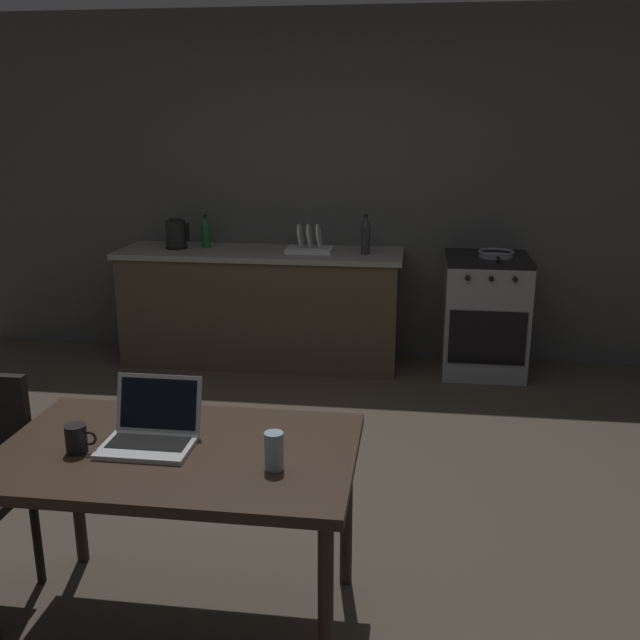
% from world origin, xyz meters
% --- Properties ---
extents(ground_plane, '(12.00, 12.00, 0.00)m').
position_xyz_m(ground_plane, '(0.00, 0.00, 0.00)').
color(ground_plane, '#473D33').
extents(back_wall, '(6.40, 0.10, 2.64)m').
position_xyz_m(back_wall, '(0.30, 2.58, 1.32)').
color(back_wall, '#4C4B4A').
rests_on(back_wall, ground_plane).
extents(kitchen_counter, '(2.16, 0.64, 0.88)m').
position_xyz_m(kitchen_counter, '(-0.48, 2.23, 0.44)').
color(kitchen_counter, '#4C3D2D').
rests_on(kitchen_counter, ground_plane).
extents(stove_oven, '(0.60, 0.62, 0.88)m').
position_xyz_m(stove_oven, '(1.22, 2.23, 0.44)').
color(stove_oven, gray).
rests_on(stove_oven, ground_plane).
extents(dining_table, '(1.27, 0.79, 0.73)m').
position_xyz_m(dining_table, '(-0.12, -0.81, 0.66)').
color(dining_table, '#332319').
rests_on(dining_table, ground_plane).
extents(laptop, '(0.32, 0.28, 0.22)m').
position_xyz_m(laptop, '(-0.22, -0.78, 0.78)').
color(laptop, silver).
rests_on(laptop, dining_table).
extents(electric_kettle, '(0.18, 0.16, 0.23)m').
position_xyz_m(electric_kettle, '(-1.13, 2.23, 0.99)').
color(electric_kettle, black).
rests_on(electric_kettle, kitchen_counter).
extents(bottle, '(0.07, 0.07, 0.29)m').
position_xyz_m(bottle, '(0.33, 2.18, 1.02)').
color(bottle, '#2D2D33').
rests_on(bottle, kitchen_counter).
extents(frying_pan, '(0.26, 0.43, 0.05)m').
position_xyz_m(frying_pan, '(1.27, 2.21, 0.91)').
color(frying_pan, gray).
rests_on(frying_pan, stove_oven).
extents(coffee_mug, '(0.11, 0.08, 0.10)m').
position_xyz_m(coffee_mug, '(-0.46, -0.88, 0.78)').
color(coffee_mug, black).
rests_on(coffee_mug, dining_table).
extents(drinking_glass, '(0.07, 0.07, 0.13)m').
position_xyz_m(drinking_glass, '(0.25, -0.91, 0.80)').
color(drinking_glass, '#99B7C6').
rests_on(drinking_glass, dining_table).
extents(dish_rack, '(0.34, 0.26, 0.21)m').
position_xyz_m(dish_rack, '(-0.10, 2.23, 0.93)').
color(dish_rack, silver).
rests_on(dish_rack, kitchen_counter).
extents(bottle_b, '(0.07, 0.07, 0.25)m').
position_xyz_m(bottle_b, '(-0.92, 2.31, 1.00)').
color(bottle_b, '#19592D').
rests_on(bottle_b, kitchen_counter).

